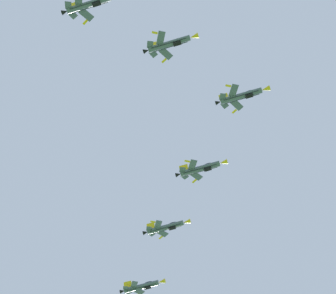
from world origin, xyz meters
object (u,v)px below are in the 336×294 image
object	(u,v)px
fighter_jet_left_wing	(201,168)
fighter_jet_right_outer	(90,4)
fighter_jet_trail_slot	(142,286)
fighter_jet_right_wing	(170,44)
fighter_jet_left_outer	(166,227)
fighter_jet_lead	(242,96)

from	to	relation	value
fighter_jet_left_wing	fighter_jet_right_outer	xyz separation A→B (m)	(-12.66, -54.63, 1.31)
fighter_jet_left_wing	fighter_jet_right_outer	bearing A→B (deg)	-16.52
fighter_jet_left_wing	fighter_jet_trail_slot	size ratio (longest dim) A/B	1.00
fighter_jet_left_wing	fighter_jet_trail_slot	world-z (taller)	fighter_jet_trail_slot
fighter_jet_right_wing	fighter_jet_left_wing	bearing A→B (deg)	-177.80
fighter_jet_right_wing	fighter_jet_left_outer	world-z (taller)	fighter_jet_left_outer
fighter_jet_lead	fighter_jet_right_outer	size ratio (longest dim) A/B	1.00
fighter_jet_left_outer	fighter_jet_trail_slot	bearing A→B (deg)	-143.52
fighter_jet_right_wing	fighter_jet_left_outer	distance (m)	58.93
fighter_jet_lead	fighter_jet_left_wing	size ratio (longest dim) A/B	1.00
fighter_jet_right_outer	fighter_jet_trail_slot	size ratio (longest dim) A/B	1.00
fighter_jet_right_wing	fighter_jet_trail_slot	bearing A→B (deg)	-157.00
fighter_jet_right_wing	fighter_jet_trail_slot	size ratio (longest dim) A/B	1.00
fighter_jet_lead	fighter_jet_left_wing	xyz separation A→B (m)	(-18.02, 16.64, -2.05)
fighter_jet_right_wing	fighter_jet_right_outer	xyz separation A→B (m)	(-16.34, -17.51, -2.75)
fighter_jet_right_outer	fighter_jet_left_outer	bearing A→B (deg)	-179.64
fighter_jet_right_wing	fighter_jet_left_outer	xyz separation A→B (m)	(-21.19, 54.99, 0.34)
fighter_jet_right_wing	fighter_jet_trail_slot	xyz separation A→B (m)	(-36.44, 73.20, -0.81)
fighter_jet_lead	fighter_jet_trail_slot	xyz separation A→B (m)	(-50.78, 52.72, 1.19)
fighter_jet_left_outer	fighter_jet_lead	bearing A→B (deg)	42.36
fighter_jet_left_wing	fighter_jet_right_outer	size ratio (longest dim) A/B	1.00
fighter_jet_left_outer	fighter_jet_trail_slot	xyz separation A→B (m)	(-15.25, 18.21, -1.15)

